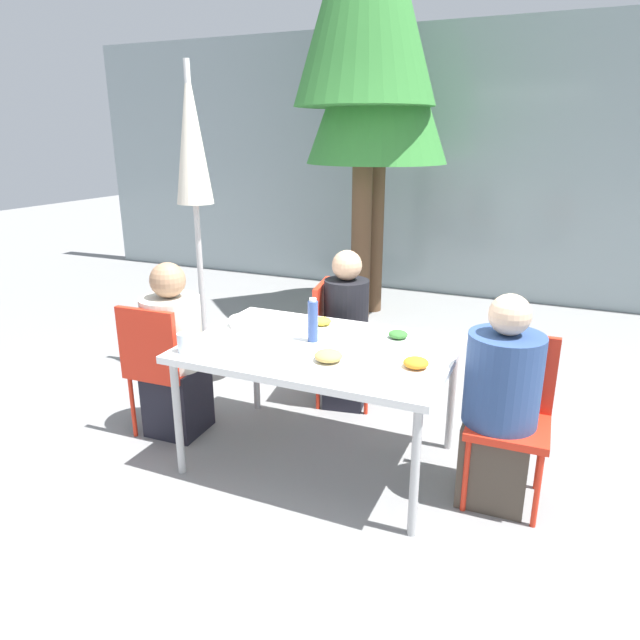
% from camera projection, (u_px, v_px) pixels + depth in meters
% --- Properties ---
extents(ground_plane, '(24.00, 24.00, 0.00)m').
position_uv_depth(ground_plane, '(320.00, 459.00, 3.39)').
color(ground_plane, gray).
extents(building_facade, '(10.00, 0.20, 3.00)m').
position_uv_depth(building_facade, '(463.00, 165.00, 6.50)').
color(building_facade, '#89999E').
rests_on(building_facade, ground).
extents(dining_table, '(1.46, 0.99, 0.72)m').
position_uv_depth(dining_table, '(320.00, 354.00, 3.18)').
color(dining_table, white).
rests_on(dining_table, ground).
extents(chair_left, '(0.41, 0.41, 0.87)m').
position_uv_depth(chair_left, '(160.00, 361.00, 3.52)').
color(chair_left, red).
rests_on(chair_left, ground).
extents(person_left, '(0.37, 0.37, 1.11)m').
position_uv_depth(person_left, '(174.00, 356.00, 3.57)').
color(person_left, black).
rests_on(person_left, ground).
extents(chair_right, '(0.41, 0.41, 0.87)m').
position_uv_depth(chair_right, '(511.00, 406.00, 2.93)').
color(chair_right, red).
rests_on(chair_right, ground).
extents(person_right, '(0.37, 0.37, 1.12)m').
position_uv_depth(person_right, '(500.00, 409.00, 2.88)').
color(person_right, '#473D33').
rests_on(person_right, ground).
extents(chair_far, '(0.46, 0.46, 0.87)m').
position_uv_depth(chair_far, '(336.00, 333.00, 3.99)').
color(chair_far, red).
rests_on(chair_far, ground).
extents(person_far, '(0.32, 0.32, 1.11)m').
position_uv_depth(person_far, '(346.00, 334.00, 3.92)').
color(person_far, black).
rests_on(person_far, ground).
extents(closed_umbrella, '(0.36, 0.36, 2.33)m').
position_uv_depth(closed_umbrella, '(193.00, 160.00, 4.09)').
color(closed_umbrella, '#333333').
rests_on(closed_umbrella, ground).
extents(plate_0, '(0.26, 0.26, 0.07)m').
position_uv_depth(plate_0, '(328.00, 359.00, 2.91)').
color(plate_0, white).
rests_on(plate_0, dining_table).
extents(plate_1, '(0.21, 0.21, 0.06)m').
position_uv_depth(plate_1, '(322.00, 323.00, 3.47)').
color(plate_1, white).
rests_on(plate_1, dining_table).
extents(plate_2, '(0.23, 0.23, 0.06)m').
position_uv_depth(plate_2, '(416.00, 366.00, 2.83)').
color(plate_2, white).
rests_on(plate_2, dining_table).
extents(plate_3, '(0.20, 0.20, 0.06)m').
position_uv_depth(plate_3, '(398.00, 337.00, 3.24)').
color(plate_3, white).
rests_on(plate_3, dining_table).
extents(bottle, '(0.06, 0.06, 0.25)m').
position_uv_depth(bottle, '(313.00, 321.00, 3.20)').
color(bottle, '#334C8E').
rests_on(bottle, dining_table).
extents(drinking_cup, '(0.08, 0.08, 0.10)m').
position_uv_depth(drinking_cup, '(185.00, 343.00, 3.06)').
color(drinking_cup, silver).
rests_on(drinking_cup, dining_table).
extents(salad_bowl, '(0.19, 0.19, 0.06)m').
position_uv_depth(salad_bowl, '(245.00, 321.00, 3.49)').
color(salad_bowl, white).
rests_on(salad_bowl, dining_table).
extents(tree_behind_left, '(1.41, 1.41, 3.49)m').
position_uv_depth(tree_behind_left, '(379.00, 63.00, 5.50)').
color(tree_behind_left, brown).
rests_on(tree_behind_left, ground).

